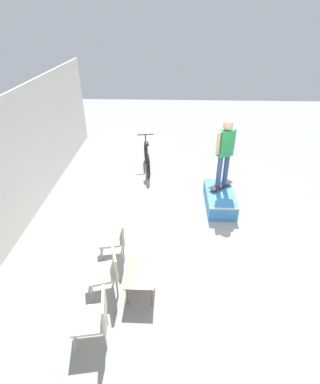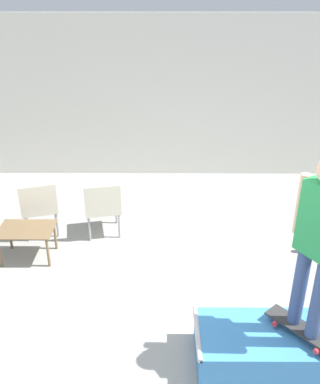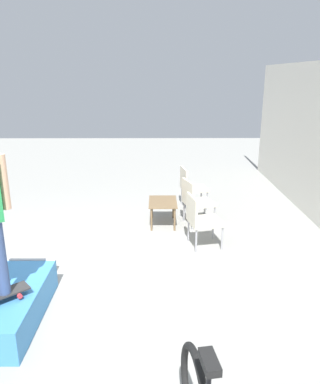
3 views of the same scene
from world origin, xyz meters
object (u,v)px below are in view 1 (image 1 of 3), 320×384
object	(u,v)px
patio_chair_right	(116,235)
bicycle	(147,158)
skateboard_on_ramp	(221,185)
patio_chair_center	(107,269)
coffee_table	(141,276)
patio_chair_left	(95,316)
person_skater	(225,148)
skate_ramp_box	(220,199)

from	to	relation	value
patio_chair_right	bicycle	world-z (taller)	bicycle
skateboard_on_ramp	patio_chair_center	distance (m)	4.00
skateboard_on_ramp	coffee_table	distance (m)	3.69
patio_chair_left	patio_chair_center	bearing A→B (deg)	170.43
skateboard_on_ramp	patio_chair_right	xyz separation A→B (m)	(-2.22, 2.45, 0.04)
patio_chair_right	skateboard_on_ramp	bearing A→B (deg)	120.63
coffee_table	bicycle	world-z (taller)	bicycle
person_skater	patio_chair_right	xyz separation A→B (m)	(-2.22, 2.45, -1.02)
skateboard_on_ramp	patio_chair_right	distance (m)	3.31
patio_chair_center	patio_chair_right	xyz separation A→B (m)	(0.94, -0.00, 0.00)
skateboard_on_ramp	person_skater	distance (m)	1.06
patio_chair_left	coffee_table	bearing A→B (deg)	137.36
coffee_table	bicycle	xyz separation A→B (m)	(4.91, 0.26, 0.01)
person_skater	patio_chair_center	bearing A→B (deg)	-159.01
skate_ramp_box	patio_chair_left	world-z (taller)	patio_chair_left
skateboard_on_ramp	person_skater	world-z (taller)	person_skater
skate_ramp_box	coffee_table	size ratio (longest dim) A/B	2.04
patio_chair_left	patio_chair_center	size ratio (longest dim) A/B	1.00
coffee_table	skateboard_on_ramp	bearing A→B (deg)	-30.14
person_skater	coffee_table	xyz separation A→B (m)	(-3.19, 1.85, -1.13)
person_skater	bicycle	world-z (taller)	person_skater
patio_chair_right	patio_chair_left	bearing A→B (deg)	-11.52
patio_chair_center	skate_ramp_box	bearing A→B (deg)	122.92
skate_ramp_box	patio_chair_right	distance (m)	3.13
patio_chair_left	skateboard_on_ramp	bearing A→B (deg)	139.49
skateboard_on_ramp	bicycle	distance (m)	2.73
person_skater	patio_chair_right	size ratio (longest dim) A/B	2.01
skateboard_on_ramp	patio_chair_right	size ratio (longest dim) A/B	0.78
bicycle	coffee_table	bearing A→B (deg)	174.15
skateboard_on_ramp	skate_ramp_box	bearing A→B (deg)	-138.98
coffee_table	patio_chair_right	size ratio (longest dim) A/B	0.85
patio_chair_left	bicycle	bearing A→B (deg)	166.92
patio_chair_center	person_skater	bearing A→B (deg)	124.85
coffee_table	patio_chair_right	xyz separation A→B (m)	(0.96, 0.60, 0.11)
skateboard_on_ramp	person_skater	bearing A→B (deg)	0.00
person_skater	bicycle	bearing A→B (deg)	109.67
coffee_table	skate_ramp_box	bearing A→B (deg)	-31.73
skate_ramp_box	coffee_table	world-z (taller)	coffee_table
skateboard_on_ramp	patio_chair_left	xyz separation A→B (m)	(-4.12, 2.45, 0.04)
coffee_table	patio_chair_left	world-z (taller)	patio_chair_left
coffee_table	patio_chair_left	bearing A→B (deg)	147.10
skate_ramp_box	person_skater	xyz separation A→B (m)	(0.25, -0.04, 1.33)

